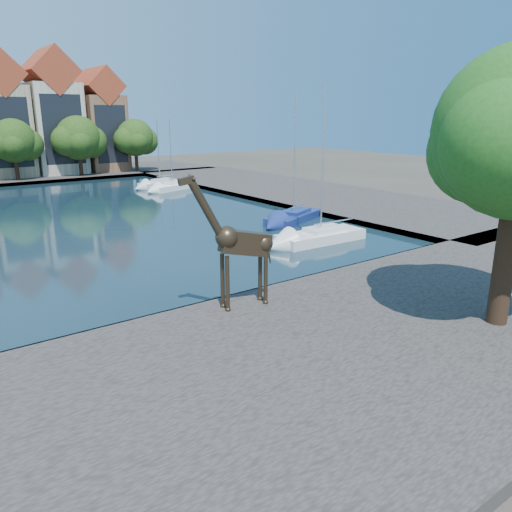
{
  "coord_description": "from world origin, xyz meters",
  "views": [
    {
      "loc": [
        -11.31,
        -18.2,
        8.58
      ],
      "look_at": [
        1.71,
        -0.55,
        2.3
      ],
      "focal_mm": 35.0,
      "sensor_mm": 36.0,
      "label": 1
    }
  ],
  "objects": [
    {
      "name": "ground",
      "position": [
        0.0,
        0.0,
        0.0
      ],
      "size": [
        160.0,
        160.0,
        0.0
      ],
      "primitive_type": "plane",
      "color": "#38332B",
      "rests_on": "ground"
    },
    {
      "name": "water_basin",
      "position": [
        0.0,
        24.0,
        0.04
      ],
      "size": [
        38.0,
        50.0,
        0.08
      ],
      "primitive_type": "cube",
      "color": "black",
      "rests_on": "ground"
    },
    {
      "name": "near_quay",
      "position": [
        0.0,
        -7.0,
        0.25
      ],
      "size": [
        50.0,
        14.0,
        0.5
      ],
      "primitive_type": "cube",
      "color": "#443E3B",
      "rests_on": "ground"
    },
    {
      "name": "right_quay",
      "position": [
        25.0,
        24.0,
        0.25
      ],
      "size": [
        14.0,
        52.0,
        0.5
      ],
      "primitive_type": "cube",
      "color": "#443E3B",
      "rests_on": "ground"
    },
    {
      "name": "townhouse_east_inner",
      "position": [
        2.0,
        55.99,
        7.73
      ],
      "size": [
        5.94,
        9.18,
        15.79
      ],
      "color": "tan",
      "rests_on": "far_quay"
    },
    {
      "name": "townhouse_east_mid",
      "position": [
        8.5,
        55.99,
        8.1
      ],
      "size": [
        6.43,
        9.18,
        16.65
      ],
      "color": "#BFB6A3",
      "rests_on": "far_quay"
    },
    {
      "name": "townhouse_east_end",
      "position": [
        15.0,
        55.99,
        7.11
      ],
      "size": [
        5.44,
        9.18,
        14.43
      ],
      "color": "brown",
      "rests_on": "far_quay"
    },
    {
      "name": "far_tree_mid_east",
      "position": [
        2.1,
        50.49,
        5.13
      ],
      "size": [
        7.02,
        5.4,
        7.52
      ],
      "color": "#332114",
      "rests_on": "far_quay"
    },
    {
      "name": "far_tree_east",
      "position": [
        10.11,
        50.49,
        5.24
      ],
      "size": [
        7.54,
        5.8,
        7.84
      ],
      "color": "#332114",
      "rests_on": "far_quay"
    },
    {
      "name": "far_tree_far_east",
      "position": [
        18.09,
        50.49,
        5.08
      ],
      "size": [
        6.76,
        5.2,
        7.36
      ],
      "color": "#332114",
      "rests_on": "far_quay"
    },
    {
      "name": "giraffe_statue",
      "position": [
        0.13,
        -1.45,
        3.34
      ],
      "size": [
        4.05,
        1.01,
        5.78
      ],
      "color": "#322619",
      "rests_on": "near_quay"
    },
    {
      "name": "sailboat_right_a",
      "position": [
        12.0,
        5.94,
        0.6
      ],
      "size": [
        6.56,
        2.5,
        10.23
      ],
      "color": "silver",
      "rests_on": "water_basin"
    },
    {
      "name": "sailboat_right_b",
      "position": [
        15.0,
        12.26,
        0.56
      ],
      "size": [
        6.65,
        4.48,
        10.2
      ],
      "color": "navy",
      "rests_on": "water_basin"
    },
    {
      "name": "sailboat_right_c",
      "position": [
        15.0,
        33.69,
        0.56
      ],
      "size": [
        5.8,
        3.58,
        7.85
      ],
      "color": "white",
      "rests_on": "water_basin"
    },
    {
      "name": "sailboat_right_d",
      "position": [
        14.95,
        36.75,
        0.59
      ],
      "size": [
        5.92,
        3.67,
        7.82
      ],
      "color": "silver",
      "rests_on": "water_basin"
    }
  ]
}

